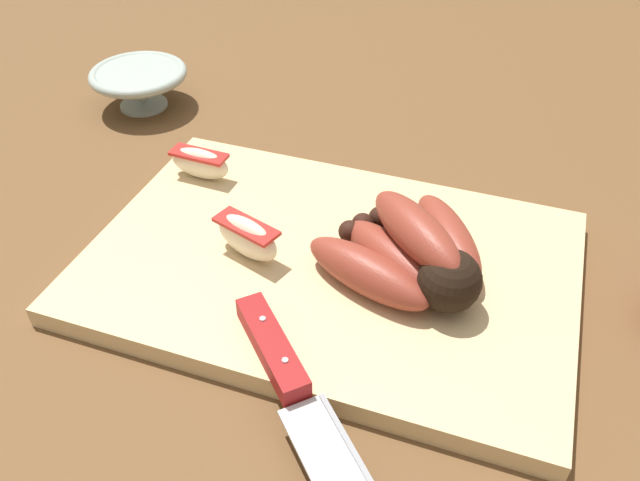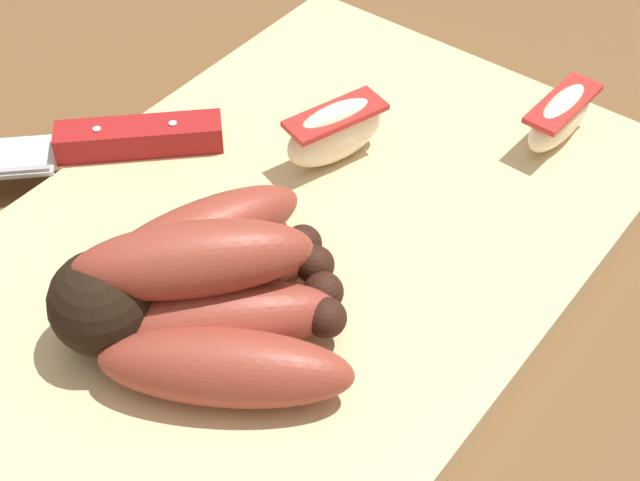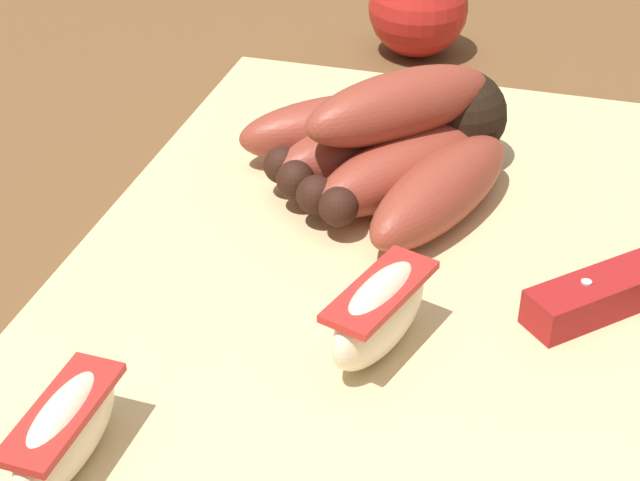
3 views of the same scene
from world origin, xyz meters
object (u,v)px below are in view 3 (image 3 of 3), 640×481
(apple_wedge_middle, at_px, (66,431))
(apple_wedge_near, at_px, (380,313))
(whole_apple, at_px, (418,7))
(banana_bunch, at_px, (398,144))

(apple_wedge_middle, bearing_deg, apple_wedge_near, -44.79)
(whole_apple, bearing_deg, banana_bunch, -171.50)
(apple_wedge_near, relative_size, apple_wedge_middle, 1.06)
(apple_wedge_near, xyz_separation_m, whole_apple, (0.37, 0.06, -0.00))
(banana_bunch, distance_m, whole_apple, 0.23)
(apple_wedge_middle, xyz_separation_m, whole_apple, (0.47, -0.04, -0.00))
(banana_bunch, height_order, apple_wedge_middle, banana_bunch)
(apple_wedge_middle, bearing_deg, whole_apple, -4.86)
(apple_wedge_near, height_order, apple_wedge_middle, apple_wedge_near)
(banana_bunch, xyz_separation_m, apple_wedge_near, (-0.14, -0.02, -0.00))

